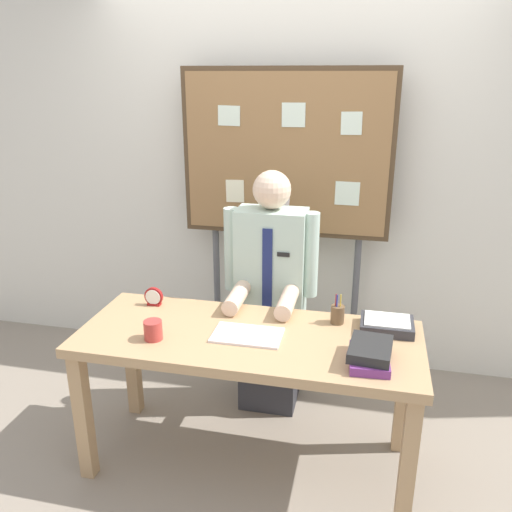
{
  "coord_description": "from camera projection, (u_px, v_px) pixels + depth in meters",
  "views": [
    {
      "loc": [
        0.54,
        -2.23,
        1.97
      ],
      "look_at": [
        0.0,
        0.17,
        1.11
      ],
      "focal_mm": 36.72,
      "sensor_mm": 36.0,
      "label": 1
    }
  ],
  "objects": [
    {
      "name": "book_stack",
      "position": [
        370.0,
        354.0,
        2.31
      ],
      "size": [
        0.2,
        0.27,
        0.09
      ],
      "color": "#72337F",
      "rests_on": "desk"
    },
    {
      "name": "bulletin_board",
      "position": [
        286.0,
        159.0,
        3.27
      ],
      "size": [
        1.33,
        0.09,
        2.01
      ],
      "color": "#4C3823",
      "rests_on": "ground_plane"
    },
    {
      "name": "desk_clock",
      "position": [
        154.0,
        297.0,
        2.88
      ],
      "size": [
        0.1,
        0.04,
        0.1
      ],
      "color": "maroon",
      "rests_on": "desk"
    },
    {
      "name": "desk",
      "position": [
        248.0,
        352.0,
        2.6
      ],
      "size": [
        1.69,
        0.68,
        0.76
      ],
      "color": "tan",
      "rests_on": "ground_plane"
    },
    {
      "name": "ground_plane",
      "position": [
        249.0,
        460.0,
        2.82
      ],
      "size": [
        12.0,
        12.0,
        0.0
      ],
      "primitive_type": "plane",
      "color": "gray"
    },
    {
      "name": "paper_tray",
      "position": [
        387.0,
        325.0,
        2.61
      ],
      "size": [
        0.26,
        0.2,
        0.06
      ],
      "color": "#333338",
      "rests_on": "desk"
    },
    {
      "name": "open_notebook",
      "position": [
        247.0,
        335.0,
        2.55
      ],
      "size": [
        0.34,
        0.21,
        0.01
      ],
      "primitive_type": "cube",
      "rotation": [
        0.0,
        0.0,
        0.01
      ],
      "color": "silver",
      "rests_on": "desk"
    },
    {
      "name": "pen_holder",
      "position": [
        337.0,
        314.0,
        2.67
      ],
      "size": [
        0.07,
        0.07,
        0.16
      ],
      "color": "brown",
      "rests_on": "desk"
    },
    {
      "name": "coffee_mug",
      "position": [
        153.0,
        330.0,
        2.51
      ],
      "size": [
        0.09,
        0.09,
        0.09
      ],
      "primitive_type": "cylinder",
      "color": "#B23833",
      "rests_on": "desk"
    },
    {
      "name": "back_wall",
      "position": [
        291.0,
        172.0,
        3.49
      ],
      "size": [
        6.4,
        0.08,
        2.7
      ],
      "primitive_type": "cube",
      "color": "silver",
      "rests_on": "ground_plane"
    },
    {
      "name": "person",
      "position": [
        270.0,
        302.0,
        3.11
      ],
      "size": [
        0.55,
        0.56,
        1.47
      ],
      "color": "#2D2D33",
      "rests_on": "ground_plane"
    }
  ]
}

